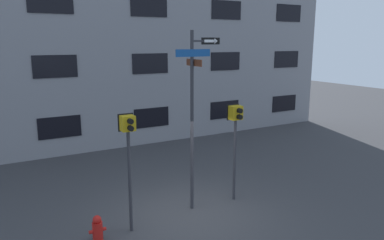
% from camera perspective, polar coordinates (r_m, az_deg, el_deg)
% --- Properties ---
extents(ground_plane, '(60.00, 60.00, 0.00)m').
position_cam_1_polar(ground_plane, '(10.41, -0.18, -14.25)').
color(ground_plane, '#38383A').
extents(building_facade, '(24.00, 0.63, 12.11)m').
position_cam_1_polar(building_facade, '(16.37, -13.75, 16.72)').
color(building_facade, gray).
rests_on(building_facade, ground_plane).
extents(street_sign_pole, '(1.34, 0.78, 4.87)m').
position_cam_1_polar(street_sign_pole, '(9.95, 0.33, 2.08)').
color(street_sign_pole, '#2D2D33').
rests_on(street_sign_pole, ground_plane).
extents(pedestrian_signal_left, '(0.38, 0.40, 2.93)m').
position_cam_1_polar(pedestrian_signal_left, '(8.92, -9.67, -3.28)').
color(pedestrian_signal_left, '#2D2D33').
rests_on(pedestrian_signal_left, ground_plane).
extents(pedestrian_signal_right, '(0.40, 0.40, 2.84)m').
position_cam_1_polar(pedestrian_signal_right, '(10.71, 6.65, -0.84)').
color(pedestrian_signal_right, '#2D2D33').
rests_on(pedestrian_signal_right, ground_plane).
extents(fire_hydrant, '(0.40, 0.24, 0.63)m').
position_cam_1_polar(fire_hydrant, '(9.36, -14.21, -15.75)').
color(fire_hydrant, red).
rests_on(fire_hydrant, ground_plane).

